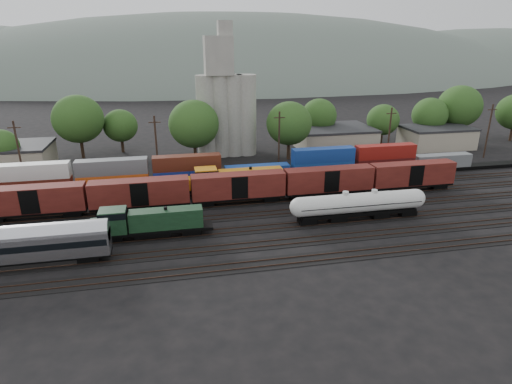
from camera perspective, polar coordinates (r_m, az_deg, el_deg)
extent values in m
plane|color=black|center=(65.26, -2.33, -3.26)|extent=(600.00, 600.00, 0.00)
cube|color=black|center=(52.02, 0.46, -9.61)|extent=(180.00, 3.20, 0.08)
cube|color=#382319|center=(51.37, 0.64, -9.92)|extent=(180.00, 0.08, 0.16)
cube|color=#382319|center=(52.59, 0.30, -9.16)|extent=(180.00, 0.08, 0.16)
cube|color=black|center=(56.33, -0.62, -7.15)|extent=(180.00, 3.20, 0.08)
cube|color=#382319|center=(55.67, -0.48, -7.41)|extent=(180.00, 0.08, 0.16)
cube|color=#382319|center=(56.92, -0.76, -6.76)|extent=(180.00, 0.08, 0.16)
cube|color=black|center=(60.75, -1.54, -5.04)|extent=(180.00, 3.20, 0.08)
cube|color=#382319|center=(60.07, -1.42, -5.26)|extent=(180.00, 0.08, 0.16)
cube|color=#382319|center=(61.36, -1.66, -4.70)|extent=(180.00, 0.08, 0.16)
cube|color=black|center=(65.25, -2.33, -3.22)|extent=(180.00, 3.20, 0.08)
cube|color=#382319|center=(64.57, -2.22, -3.40)|extent=(180.00, 0.08, 0.16)
cube|color=#382319|center=(65.87, -2.43, -2.92)|extent=(180.00, 0.08, 0.16)
cube|color=black|center=(69.82, -3.01, -1.64)|extent=(180.00, 3.20, 0.08)
cube|color=#382319|center=(69.13, -2.92, -1.79)|extent=(180.00, 0.08, 0.16)
cube|color=#382319|center=(70.45, -3.10, -1.37)|extent=(180.00, 0.08, 0.16)
cube|color=black|center=(74.44, -3.61, -0.25)|extent=(180.00, 3.20, 0.08)
cube|color=#382319|center=(73.75, -3.53, -0.38)|extent=(180.00, 0.08, 0.16)
cube|color=#382319|center=(75.08, -3.69, -0.01)|extent=(180.00, 0.08, 0.16)
cube|color=black|center=(79.11, -4.14, 0.98)|extent=(180.00, 3.20, 0.08)
cube|color=#382319|center=(78.41, -4.07, 0.86)|extent=(180.00, 0.08, 0.16)
cube|color=#382319|center=(79.76, -4.21, 1.19)|extent=(180.00, 0.08, 0.16)
cube|color=black|center=(59.55, -13.65, -4.90)|extent=(16.20, 2.76, 0.38)
cube|color=black|center=(59.72, -13.61, -5.27)|extent=(4.77, 2.10, 0.76)
cube|color=black|center=(58.89, -11.88, -3.47)|extent=(9.72, 2.29, 2.57)
cube|color=black|center=(59.29, -18.48, -3.64)|extent=(3.43, 2.76, 3.14)
cube|color=black|center=(58.92, -18.59, -2.75)|extent=(3.53, 2.86, 0.86)
cube|color=black|center=(59.91, -20.56, -4.40)|extent=(1.52, 2.29, 1.72)
cylinder|color=black|center=(58.34, -11.97, -2.18)|extent=(0.48, 0.48, 0.48)
cube|color=black|center=(60.29, -18.54, -5.74)|extent=(2.48, 1.91, 0.67)
cube|color=black|center=(59.77, -8.62, -5.09)|extent=(2.48, 1.91, 0.67)
cylinder|color=silver|center=(63.77, 11.77, -1.53)|extent=(13.85, 2.85, 2.85)
sphere|color=silver|center=(61.44, 5.82, -2.03)|extent=(2.85, 2.85, 2.85)
sphere|color=silver|center=(66.75, 17.24, -1.04)|extent=(2.85, 2.85, 2.85)
cylinder|color=silver|center=(63.21, 11.87, -0.16)|extent=(0.89, 0.89, 0.49)
cube|color=black|center=(63.77, 11.77, -1.53)|extent=(14.16, 2.99, 0.08)
cube|color=black|center=(64.36, 11.67, -2.83)|extent=(13.38, 2.16, 0.49)
cube|color=black|center=(62.65, 6.85, -3.78)|extent=(2.56, 1.97, 0.69)
cube|color=black|center=(66.94, 16.10, -2.86)|extent=(2.56, 1.97, 0.69)
cylinder|color=silver|center=(65.66, 15.40, -1.23)|extent=(13.71, 2.82, 2.82)
sphere|color=silver|center=(62.92, 9.82, -1.72)|extent=(2.82, 2.82, 2.82)
sphere|color=silver|center=(68.98, 20.49, -0.77)|extent=(2.82, 2.82, 2.82)
cylinder|color=silver|center=(65.12, 15.53, 0.09)|extent=(0.88, 0.88, 0.49)
cube|color=black|center=(65.66, 15.40, -1.23)|extent=(14.02, 2.96, 0.08)
cube|color=black|center=(66.22, 15.28, -2.49)|extent=(13.24, 2.14, 0.49)
cube|color=black|center=(64.18, 10.75, -3.40)|extent=(2.53, 1.95, 0.68)
cube|color=black|center=(69.08, 19.40, -2.51)|extent=(2.53, 1.95, 0.68)
cube|color=silver|center=(57.59, -30.11, -6.54)|extent=(22.59, 2.73, 2.82)
cylinder|color=silver|center=(57.04, -30.36, -5.27)|extent=(22.59, 2.73, 2.73)
cube|color=black|center=(57.46, -30.17, -6.24)|extent=(22.14, 2.79, 0.79)
cube|color=black|center=(58.21, -29.86, -7.88)|extent=(22.59, 2.45, 0.38)
cube|color=black|center=(56.22, -21.39, -8.04)|extent=(2.45, 1.88, 0.66)
cube|color=black|center=(74.24, -2.40, 0.77)|extent=(18.38, 2.96, 0.41)
cube|color=black|center=(74.39, -2.39, 0.43)|extent=(5.11, 2.25, 0.82)
cube|color=#C17310|center=(74.10, -0.73, 2.04)|extent=(11.03, 2.45, 2.76)
cube|color=#C17310|center=(73.00, -6.69, 1.87)|extent=(3.68, 2.96, 3.37)
cube|color=black|center=(72.67, -6.72, 2.68)|extent=(3.78, 3.06, 0.92)
cube|color=#C17310|center=(73.08, -8.68, 1.17)|extent=(1.63, 2.45, 1.84)
cylinder|color=black|center=(73.64, -0.73, 3.17)|extent=(0.51, 0.51, 0.51)
cube|color=black|center=(73.80, -6.90, -0.03)|extent=(2.66, 2.04, 0.71)
cube|color=black|center=(75.57, 2.01, 0.59)|extent=(2.66, 2.04, 0.71)
cube|color=black|center=(71.67, -27.44, -2.39)|extent=(15.00, 2.60, 0.40)
cube|color=#531814|center=(70.98, -27.71, -0.82)|extent=(15.00, 2.90, 3.80)
cube|color=black|center=(68.90, -15.08, -1.60)|extent=(15.00, 2.60, 0.40)
cube|color=#531814|center=(68.18, -15.24, 0.04)|extent=(15.00, 2.90, 3.80)
cube|color=black|center=(69.52, -2.35, -0.70)|extent=(15.00, 2.60, 0.40)
cube|color=#531814|center=(68.81, -2.37, 0.94)|extent=(15.00, 2.90, 3.80)
cube|color=black|center=(73.44, 9.59, 0.18)|extent=(15.00, 2.60, 0.40)
cube|color=#531814|center=(72.76, 9.68, 1.73)|extent=(15.00, 2.90, 3.80)
cube|color=black|center=(80.17, 19.92, 0.93)|extent=(15.00, 2.60, 0.40)
cube|color=#531814|center=(79.55, 20.09, 2.36)|extent=(15.00, 2.90, 3.80)
cube|color=black|center=(78.96, -4.15, 1.29)|extent=(160.00, 2.60, 0.60)
cube|color=#541D13|center=(81.12, -27.44, 0.73)|extent=(12.00, 2.40, 2.60)
cube|color=silver|center=(80.40, -27.73, 2.48)|extent=(12.00, 2.40, 2.60)
cube|color=#D25115|center=(78.50, -18.45, 1.40)|extent=(12.00, 2.40, 2.60)
cube|color=#5A5C5F|center=(77.76, -18.66, 3.22)|extent=(12.00, 2.40, 2.60)
cube|color=navy|center=(77.92, -9.10, 2.07)|extent=(12.00, 2.40, 2.60)
cube|color=#4A1C11|center=(77.18, -9.20, 3.91)|extent=(12.00, 2.40, 2.60)
cube|color=navy|center=(79.44, 0.16, 2.67)|extent=(12.00, 2.40, 2.60)
cube|color=#153F93|center=(82.92, 8.86, 3.18)|extent=(12.00, 2.40, 2.60)
cube|color=navy|center=(82.22, 8.95, 4.91)|extent=(12.00, 2.40, 2.60)
cube|color=#481110|center=(88.14, 16.70, 3.57)|extent=(12.00, 2.40, 2.60)
cube|color=maroon|center=(87.48, 16.87, 5.20)|extent=(12.00, 2.40, 2.60)
cube|color=#5D6063|center=(94.81, 23.56, 3.86)|extent=(12.00, 2.40, 2.60)
cylinder|color=gray|center=(97.04, -6.59, 9.92)|extent=(4.40, 4.40, 18.00)
cylinder|color=gray|center=(97.36, -4.81, 10.01)|extent=(4.40, 4.40, 18.00)
cylinder|color=gray|center=(97.76, -3.04, 10.10)|extent=(4.40, 4.40, 18.00)
cylinder|color=gray|center=(98.26, -1.28, 10.17)|extent=(4.40, 4.40, 18.00)
cube|color=gray|center=(95.98, -5.04, 17.68)|extent=(6.00, 5.00, 8.00)
cube|color=gray|center=(96.11, -4.19, 20.69)|extent=(3.00, 3.00, 4.00)
cube|color=#9E937F|center=(107.55, 10.24, 7.08)|extent=(18.00, 14.00, 4.60)
cube|color=#232326|center=(107.03, 10.32, 8.41)|extent=(18.36, 14.28, 0.50)
cube|color=#9E937F|center=(115.01, 22.91, 6.65)|extent=(16.00, 10.00, 4.60)
cube|color=#232326|center=(114.52, 23.08, 7.89)|extent=(16.32, 10.20, 0.50)
cylinder|color=black|center=(99.30, -30.46, 2.91)|extent=(0.70, 0.70, 2.54)
ellipsoid|color=#2E541F|center=(98.34, -30.89, 5.28)|extent=(6.88, 6.88, 6.52)
cylinder|color=black|center=(103.93, -22.14, 5.31)|extent=(0.70, 0.70, 4.05)
ellipsoid|color=#2E541F|center=(102.60, -22.64, 8.98)|extent=(10.99, 10.99, 10.41)
cylinder|color=black|center=(106.34, -17.36, 5.87)|extent=(0.70, 0.70, 2.90)
ellipsoid|color=#2E541F|center=(105.34, -17.64, 8.43)|extent=(7.87, 7.87, 7.45)
cylinder|color=black|center=(93.41, -8.09, 5.03)|extent=(0.70, 0.70, 3.90)
ellipsoid|color=#2E541F|center=(91.96, -8.29, 8.97)|extent=(10.58, 10.58, 10.02)
cylinder|color=black|center=(105.49, -1.74, 6.53)|extent=(0.70, 0.70, 2.42)
ellipsoid|color=#2E541F|center=(104.63, -1.77, 8.69)|extent=(6.57, 6.57, 6.22)
cylinder|color=black|center=(95.94, 4.33, 5.50)|extent=(0.70, 0.70, 3.66)
ellipsoid|color=#2E541F|center=(94.60, 4.43, 9.11)|extent=(9.94, 9.94, 9.42)
cylinder|color=black|center=(111.37, 8.26, 7.27)|extent=(0.70, 0.70, 3.26)
ellipsoid|color=#2E541F|center=(110.32, 8.40, 10.05)|extent=(8.86, 8.86, 8.39)
cylinder|color=black|center=(112.92, 16.33, 6.77)|extent=(0.70, 0.70, 2.93)
ellipsoid|color=#2E541F|center=(111.97, 16.58, 9.21)|extent=(7.96, 7.96, 7.54)
cylinder|color=black|center=(119.80, 21.84, 6.95)|extent=(0.70, 0.70, 3.28)
ellipsoid|color=#2E541F|center=(118.82, 22.18, 9.53)|extent=(8.90, 8.90, 8.43)
cylinder|color=black|center=(124.96, 25.03, 7.19)|extent=(0.70, 0.70, 4.10)
ellipsoid|color=#2E541F|center=(123.84, 25.50, 10.28)|extent=(11.12, 11.12, 10.54)
cylinder|color=black|center=(131.23, 30.86, 6.63)|extent=(0.70, 0.70, 3.48)
cylinder|color=black|center=(87.62, -29.02, 4.44)|extent=(0.36, 0.36, 12.00)
cube|color=black|center=(86.67, -29.55, 7.49)|extent=(2.20, 0.18, 0.18)
cylinder|color=black|center=(83.60, -13.12, 5.80)|extent=(0.36, 0.36, 12.00)
cube|color=black|center=(82.60, -13.38, 9.03)|extent=(2.20, 0.18, 0.18)
cylinder|color=black|center=(86.32, 3.08, 6.74)|extent=(0.36, 0.36, 12.00)
cube|color=black|center=(85.35, 3.14, 9.87)|extent=(2.20, 0.18, 0.18)
cylinder|color=black|center=(95.21, 17.31, 7.12)|extent=(0.36, 0.36, 12.00)
cube|color=black|center=(94.34, 17.61, 9.96)|extent=(2.20, 0.18, 0.18)
cylinder|color=black|center=(108.78, 28.56, 7.11)|extent=(0.36, 0.36, 12.00)
cube|color=black|center=(108.01, 28.98, 9.58)|extent=(2.20, 0.18, 0.18)
ellipsoid|color=#59665B|center=(326.66, -2.96, 11.41)|extent=(520.00, 286.00, 130.00)
ellipsoid|color=#59665B|center=(420.07, 28.90, 11.66)|extent=(400.00, 220.00, 100.00)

